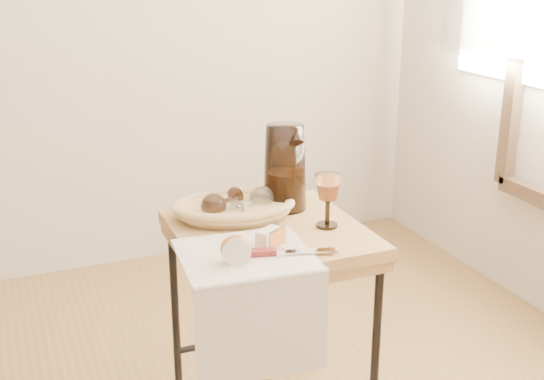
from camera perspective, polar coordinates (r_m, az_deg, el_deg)
name	(u,v)px	position (r m, az deg, el deg)	size (l,w,h in m)	color
side_table	(269,331)	(2.06, -0.22, -11.68)	(0.52, 0.52, 0.66)	brown
tea_towel	(245,255)	(1.75, -2.24, -5.42)	(0.33, 0.30, 0.01)	white
bread_basket	(234,210)	(1.99, -3.19, -1.68)	(0.32, 0.22, 0.05)	#AE7A4D
goblet_lying_a	(223,202)	(1.99, -4.09, -0.97)	(0.12, 0.07, 0.07)	#472F22
goblet_lying_b	(251,202)	(1.98, -1.75, -1.00)	(0.12, 0.07, 0.07)	white
pitcher	(285,167)	(2.03, 1.07, 1.90)	(0.17, 0.25, 0.30)	black
wine_goblet	(328,201)	(1.91, 4.68, -0.88)	(0.08, 0.08, 0.16)	white
apple_half	(236,249)	(1.69, -3.03, -4.90)	(0.08, 0.04, 0.07)	#AE1912
apple_wedge	(269,238)	(1.78, -0.25, -4.03)	(0.07, 0.04, 0.05)	beige
table_knife	(284,251)	(1.74, 0.98, -5.08)	(0.26, 0.03, 0.02)	silver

